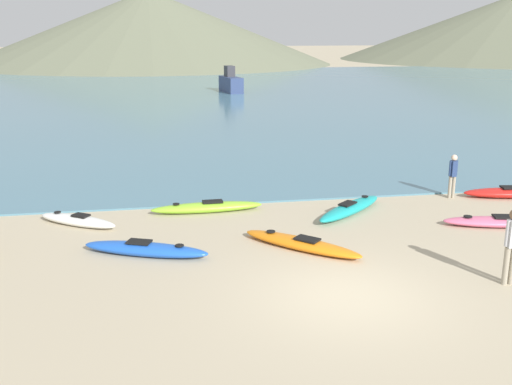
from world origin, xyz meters
name	(u,v)px	position (x,y,z in m)	size (l,w,h in m)	color
ground_plane	(347,296)	(0.00, 0.00, 0.00)	(400.00, 400.00, 0.00)	tan
bay_water	(194,94)	(0.00, 42.38, 0.03)	(160.00, 70.00, 0.06)	teal
far_hill_left	(149,27)	(-3.25, 93.43, 5.93)	(60.39, 60.39, 11.86)	#6B7056
kayak_on_sand_0	(301,244)	(-0.26, 2.99, 0.14)	(2.96, 2.94, 0.33)	orange
kayak_on_sand_1	(78,220)	(-6.25, 6.05, 0.15)	(2.54, 2.00, 0.35)	white
kayak_on_sand_3	(497,222)	(5.84, 3.78, 0.14)	(3.20, 1.42, 0.33)	#E5668C
kayak_on_sand_5	(350,208)	(2.01, 5.74, 0.18)	(2.97, 2.72, 0.40)	teal
kayak_on_sand_6	(207,207)	(-2.37, 6.69, 0.16)	(3.53, 0.67, 0.37)	#8CCC2D
kayak_on_sand_7	(146,249)	(-4.29, 3.24, 0.17)	(3.32, 1.87, 0.38)	blue
person_near_foreground	(512,242)	(3.77, -0.02, 1.01)	(0.36, 0.24, 1.77)	gray
person_near_waterline	(453,173)	(6.01, 6.87, 0.86)	(0.31, 0.22, 1.51)	gray
moored_boat_1	(231,83)	(3.41, 43.11, 0.88)	(1.81, 3.96, 2.34)	navy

